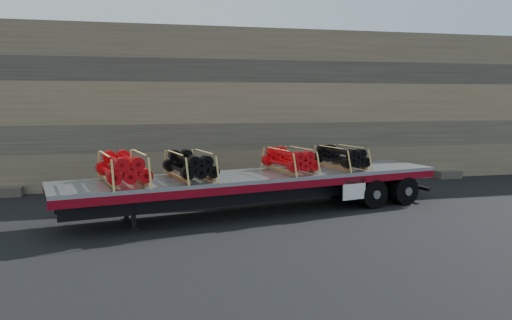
% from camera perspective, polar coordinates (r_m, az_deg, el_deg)
% --- Properties ---
extents(ground, '(120.00, 120.00, 0.00)m').
position_cam_1_polar(ground, '(17.40, -3.73, -5.86)').
color(ground, black).
rests_on(ground, ground).
extents(rock_wall, '(44.00, 3.00, 7.00)m').
position_cam_1_polar(rock_wall, '(23.41, -6.48, 6.03)').
color(rock_wall, '#7A6B54').
rests_on(rock_wall, ground).
extents(trailer, '(13.64, 5.29, 1.34)m').
position_cam_1_polar(trailer, '(17.07, 0.18, -3.81)').
color(trailer, '#A9ABB0').
rests_on(trailer, ground).
extents(bundle_front, '(1.73, 2.69, 0.88)m').
position_cam_1_polar(bundle_front, '(15.52, -15.01, -0.97)').
color(bundle_front, red).
rests_on(bundle_front, trailer).
extents(bundle_midfront, '(1.60, 2.50, 0.82)m').
position_cam_1_polar(bundle_midfront, '(16.02, -7.58, -0.66)').
color(bundle_midfront, black).
rests_on(bundle_midfront, trailer).
extents(bundle_midrear, '(1.53, 2.38, 0.78)m').
position_cam_1_polar(bundle_midrear, '(17.46, 3.83, -0.06)').
color(bundle_midrear, red).
rests_on(bundle_midrear, trailer).
extents(bundle_rear, '(1.50, 2.33, 0.76)m').
position_cam_1_polar(bundle_rear, '(18.60, 9.64, 0.26)').
color(bundle_rear, black).
rests_on(bundle_rear, trailer).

